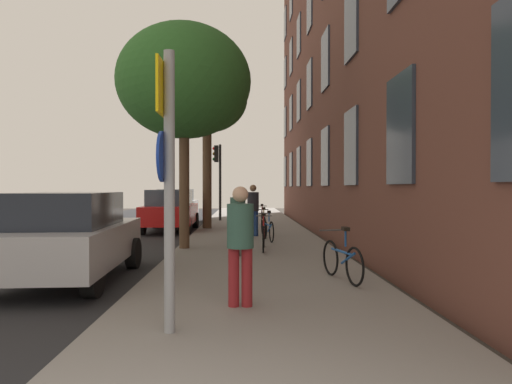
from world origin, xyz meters
The scene contains 18 objects.
ground_plane centered at (-2.40, 15.00, 0.00)m, with size 41.80×41.80×0.00m, color #332D28.
road_asphalt centered at (-4.50, 15.00, 0.01)m, with size 7.00×38.00×0.01m, color #232326.
sidewalk centered at (1.10, 15.00, 0.06)m, with size 4.20×38.00×0.12m, color gray.
sign_post centered at (-0.07, 2.94, 1.92)m, with size 0.16×0.60×3.11m.
traffic_light centered at (-0.45, 20.31, 2.64)m, with size 0.43×0.24×3.68m.
tree_near centered at (-0.78, 10.09, 4.50)m, with size 3.53×3.53×5.89m.
tree_far centered at (-0.65, 16.13, 5.18)m, with size 3.19×3.19×6.47m.
bicycle_0 centered at (2.47, 5.70, 0.48)m, with size 0.51×1.58×0.93m.
bicycle_1 centered at (1.30, 9.69, 0.49)m, with size 0.42×1.69×0.95m.
bicycle_2 centered at (1.52, 11.71, 0.47)m, with size 0.42×1.61×0.91m.
bicycle_3 centered at (1.45, 13.21, 0.49)m, with size 0.42×1.73×0.95m.
bicycle_4 centered at (1.55, 16.98, 0.48)m, with size 0.42×1.72×0.92m.
pedestrian_0 centered at (0.73, 4.03, 1.04)m, with size 0.48×0.48×1.62m.
pedestrian_1 centered at (0.65, 8.62, 1.03)m, with size 0.51×0.51×1.60m.
pedestrian_2 centered at (1.10, 13.06, 1.09)m, with size 0.47×0.47×1.69m.
car_0 centered at (-2.39, 6.30, 0.84)m, with size 2.03×4.24×1.62m.
car_1 centered at (-2.07, 15.99, 0.84)m, with size 1.91×4.28×1.62m.
car_2 centered at (-2.64, 21.56, 0.84)m, with size 1.89×4.00×1.62m.
Camera 1 is at (0.77, -2.20, 1.72)m, focal length 32.57 mm.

